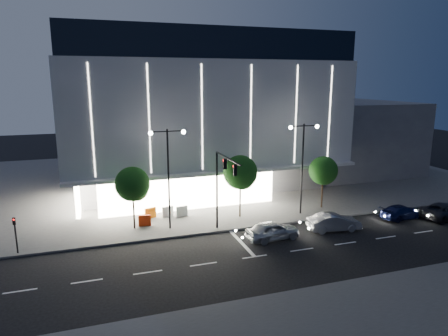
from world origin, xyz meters
TOP-DOWN VIEW (x-y plane):
  - ground at (0.00, 0.00)m, footprint 160.00×160.00m
  - sidewalk_museum at (5.00, 24.00)m, footprint 70.00×40.00m
  - sidewalk_near at (5.00, -12.00)m, footprint 70.00×10.00m
  - museum at (2.98, 22.31)m, footprint 30.00×25.80m
  - annex_building at (26.00, 24.00)m, footprint 16.00×20.00m
  - traffic_mast at (1.00, 3.34)m, footprint 0.33×5.89m
  - street_lamp_west at (-3.00, 6.00)m, footprint 3.16×0.36m
  - street_lamp_east at (10.00, 6.00)m, footprint 3.16×0.36m
  - ped_signal_far at (-15.00, 4.50)m, footprint 0.22×0.24m
  - tree_left at (-5.97, 7.02)m, footprint 3.02×3.02m
  - tree_mid at (4.03, 7.02)m, footprint 3.25×3.25m
  - tree_right at (13.03, 7.02)m, footprint 2.91×2.91m
  - car_lead at (4.71, 1.14)m, footprint 4.75×2.28m
  - car_second at (10.70, 1.29)m, footprint 4.84×2.20m
  - car_third at (18.67, 1.99)m, footprint 4.68×2.33m
  - car_fourth at (22.72, 0.74)m, footprint 5.61×3.11m
  - barrier_a at (-5.06, 7.31)m, footprint 1.12×0.40m
  - barrier_b at (-2.61, 9.19)m, footprint 1.13×0.49m
  - barrier_c at (-4.26, 9.27)m, footprint 1.12×0.58m
  - barrier_d at (-1.30, 8.84)m, footprint 1.12×0.40m

SIDE VIEW (x-z plane):
  - ground at x=0.00m, z-range 0.00..0.00m
  - sidewalk_museum at x=5.00m, z-range 0.00..0.15m
  - sidewalk_near at x=5.00m, z-range 0.00..0.15m
  - barrier_a at x=-5.06m, z-range 0.15..1.15m
  - barrier_b at x=-2.61m, z-range 0.15..1.15m
  - barrier_c at x=-4.26m, z-range 0.15..1.15m
  - barrier_d at x=-1.30m, z-range 0.15..1.15m
  - car_third at x=18.67m, z-range 0.00..1.31m
  - car_fourth at x=22.72m, z-range 0.00..1.48m
  - car_second at x=10.70m, z-range 0.00..1.54m
  - car_lead at x=4.71m, z-range 0.00..1.56m
  - ped_signal_far at x=-15.00m, z-range 0.39..3.39m
  - tree_right at x=13.03m, z-range 1.13..6.64m
  - tree_left at x=-5.97m, z-range 1.17..6.90m
  - tree_mid at x=4.03m, z-range 1.26..7.41m
  - annex_building at x=26.00m, z-range 0.00..10.00m
  - traffic_mast at x=1.00m, z-range 1.49..8.56m
  - street_lamp_west at x=-3.00m, z-range 1.46..10.46m
  - street_lamp_east at x=10.00m, z-range 1.46..10.46m
  - museum at x=2.98m, z-range 0.27..18.27m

